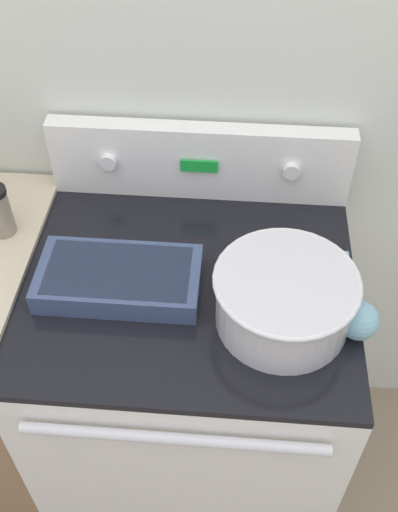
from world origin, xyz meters
TOP-DOWN VIEW (x-y plane):
  - kitchen_wall at (0.00, 0.68)m, footprint 8.00×0.05m
  - stove_range at (0.00, 0.32)m, footprint 0.74×0.68m
  - control_panel at (0.00, 0.62)m, footprint 0.74×0.07m
  - mixing_bowl at (0.20, 0.23)m, footprint 0.29×0.29m
  - casserole_dish at (-0.15, 0.29)m, footprint 0.35×0.18m
  - ladle at (0.35, 0.21)m, footprint 0.08×0.26m

SIDE VIEW (x-z plane):
  - stove_range at x=0.00m, z-range 0.00..0.92m
  - casserole_dish at x=-0.15m, z-range 0.92..0.98m
  - ladle at x=0.35m, z-range 0.91..1.00m
  - mixing_bowl at x=0.20m, z-range 0.92..1.05m
  - control_panel at x=0.00m, z-range 0.92..1.11m
  - kitchen_wall at x=0.00m, z-range 0.00..2.50m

